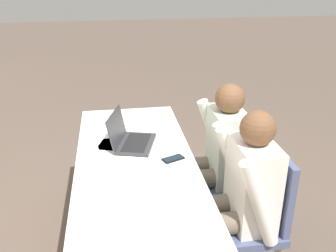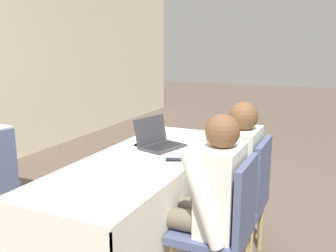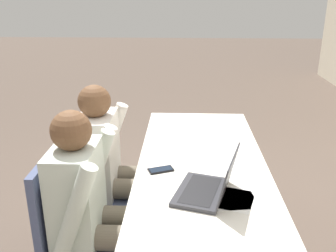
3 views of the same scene
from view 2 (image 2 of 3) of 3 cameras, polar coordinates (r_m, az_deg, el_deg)
conference_table_near at (r=2.75m, az=-3.73°, el=-8.52°), size 1.96×0.74×0.76m
laptop at (r=2.93m, az=-1.36°, el=-2.43°), size 0.39×0.35×0.23m
cell_phone at (r=2.62m, az=1.15°, el=-5.13°), size 0.11×0.15×0.01m
paper_beside_laptop at (r=2.72m, az=-6.08°, el=-4.62°), size 0.31×0.35×0.00m
paper_centre_table at (r=2.98m, az=-2.30°, el=-3.03°), size 0.29×0.35×0.00m
paper_left_edge at (r=3.00m, az=-2.37°, el=-2.94°), size 0.25×0.32×0.00m
chair_near_left at (r=2.33m, az=8.49°, el=-14.54°), size 0.44×0.44×0.91m
chair_near_right at (r=2.76m, az=11.46°, el=-10.16°), size 0.44×0.44×0.91m
person_checkered_shirt at (r=2.29m, az=6.10°, el=-10.56°), size 0.50×0.52×1.17m
person_white_shirt at (r=2.73m, az=9.48°, el=-6.78°), size 0.50×0.52×1.17m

